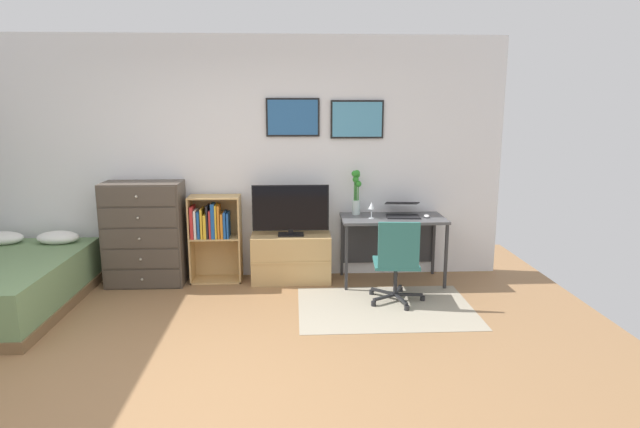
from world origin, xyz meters
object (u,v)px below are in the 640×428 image
object	(u,v)px
tv_stand	(291,258)
laptop	(402,210)
television	(291,210)
wine_glass	(372,206)
dresser	(145,234)
computer_mouse	(427,216)
office_chair	(397,260)
bamboo_vase	(356,190)
bookshelf	(213,231)
desk	(391,228)

from	to	relation	value
tv_stand	laptop	size ratio (longest dim) A/B	2.07
television	tv_stand	bearing A→B (deg)	90.00
tv_stand	wine_glass	xyz separation A→B (m)	(0.88, -0.14, 0.61)
dresser	computer_mouse	world-z (taller)	dresser
office_chair	laptop	size ratio (longest dim) A/B	2.03
laptop	bamboo_vase	bearing A→B (deg)	174.14
television	computer_mouse	distance (m)	1.49
dresser	television	xyz separation A→B (m)	(1.60, -0.01, 0.25)
tv_stand	bamboo_vase	world-z (taller)	bamboo_vase
bamboo_vase	wine_glass	size ratio (longest dim) A/B	2.80
bookshelf	computer_mouse	world-z (taller)	bookshelf
tv_stand	wine_glass	size ratio (longest dim) A/B	4.88
computer_mouse	wine_glass	distance (m)	0.62
dresser	television	bearing A→B (deg)	-0.26
tv_stand	laptop	xyz separation A→B (m)	(1.24, -0.01, 0.54)
laptop	wine_glass	xyz separation A→B (m)	(-0.36, -0.13, 0.07)
television	wine_glass	world-z (taller)	television
computer_mouse	wine_glass	size ratio (longest dim) A/B	0.58
bookshelf	office_chair	xyz separation A→B (m)	(1.91, -0.82, -0.12)
laptop	wine_glass	distance (m)	0.39
television	laptop	size ratio (longest dim) A/B	1.98
laptop	desk	bearing A→B (deg)	-175.94
office_chair	computer_mouse	bearing A→B (deg)	60.58
desk	office_chair	bearing A→B (deg)	-95.85
desk	laptop	xyz separation A→B (m)	(0.12, -0.00, 0.20)
bamboo_vase	desk	bearing A→B (deg)	-13.78
bookshelf	tv_stand	world-z (taller)	bookshelf
computer_mouse	wine_glass	xyz separation A→B (m)	(-0.61, -0.02, 0.12)
office_chair	desk	bearing A→B (deg)	88.90
dresser	office_chair	size ratio (longest dim) A/B	1.32
tv_stand	wine_glass	bearing A→B (deg)	-9.17
television	bamboo_vase	size ratio (longest dim) A/B	1.67
bookshelf	laptop	distance (m)	2.12
dresser	bamboo_vase	world-z (taller)	bamboo_vase
desk	office_chair	distance (m)	0.78
bookshelf	desk	world-z (taller)	bookshelf
office_chair	bamboo_vase	bearing A→B (deg)	114.60
bookshelf	bamboo_vase	world-z (taller)	bamboo_vase
laptop	wine_glass	world-z (taller)	wine_glass
television	dresser	bearing A→B (deg)	179.74
dresser	wine_glass	distance (m)	2.49
television	laptop	bearing A→B (deg)	0.44
bookshelf	computer_mouse	xyz separation A→B (m)	(2.35, -0.16, 0.18)
television	laptop	distance (m)	1.24
bamboo_vase	computer_mouse	bearing A→B (deg)	-15.04
television	bamboo_vase	world-z (taller)	bamboo_vase
desk	office_chair	xyz separation A→B (m)	(-0.08, -0.76, -0.14)
bamboo_vase	wine_glass	world-z (taller)	bamboo_vase
dresser	office_chair	world-z (taller)	dresser
dresser	laptop	bearing A→B (deg)	0.05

